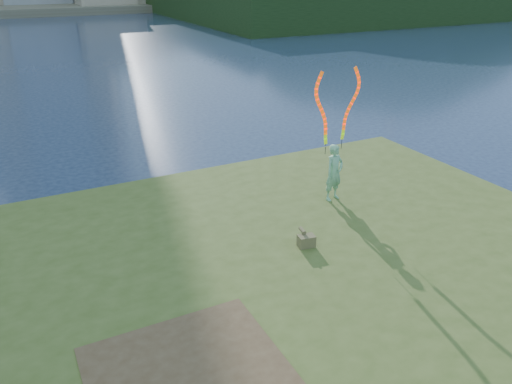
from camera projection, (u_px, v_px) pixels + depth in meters
ground at (232, 281)px, 12.04m from camera, size 320.00×320.00×0.00m
grassy_knoll at (279, 326)px, 10.03m from camera, size 20.00×18.00×0.80m
dirt_patch at (190, 375)px, 8.20m from camera, size 3.20×3.00×0.02m
far_shore at (11, 5)px, 88.87m from camera, size 320.00×40.00×1.20m
wooded_hill at (403, 10)px, 85.27m from camera, size 78.00×50.00×63.00m
woman_with_ribbons at (335, 153)px, 13.87m from camera, size 2.02×0.60×4.03m
canvas_bag at (306, 240)px, 11.94m from camera, size 0.44×0.49×0.38m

